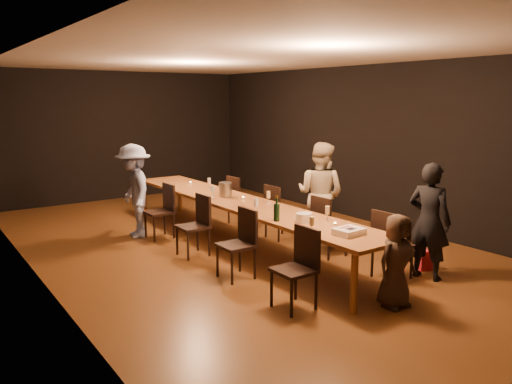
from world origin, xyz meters
TOP-DOWN VIEW (x-y plane):
  - ground at (0.00, 0.00)m, footprint 10.00×10.00m
  - room_shell at (0.00, 0.00)m, footprint 6.04×10.04m
  - table at (0.00, 0.00)m, footprint 0.90×6.00m
  - chair_right_0 at (0.85, -2.40)m, footprint 0.42×0.42m
  - chair_right_1 at (0.85, -1.20)m, footprint 0.42×0.42m
  - chair_right_2 at (0.85, 0.00)m, footprint 0.42×0.42m
  - chair_right_3 at (0.85, 1.20)m, footprint 0.42×0.42m
  - chair_left_0 at (-0.85, -2.40)m, footprint 0.42×0.42m
  - chair_left_1 at (-0.85, -1.20)m, footprint 0.42×0.42m
  - chair_left_2 at (-0.85, 0.00)m, footprint 0.42×0.42m
  - chair_left_3 at (-0.85, 1.20)m, footprint 0.42×0.42m
  - woman_birthday at (1.23, -2.67)m, footprint 0.50×0.64m
  - woman_tan at (1.15, -0.65)m, footprint 0.89×0.99m
  - man_blue at (-1.15, 1.53)m, footprint 0.77×1.13m
  - child at (0.14, -3.04)m, footprint 0.56×0.38m
  - gift_bag_red at (1.50, -2.48)m, footprint 0.27×0.22m
  - gift_bag_blue at (1.33, -2.08)m, footprint 0.25×0.19m
  - birthday_cake at (-0.03, -2.44)m, footprint 0.36×0.29m
  - plate_stack at (-0.07, -1.65)m, footprint 0.22×0.22m
  - champagne_bottle at (-0.32, -1.40)m, footprint 0.11×0.11m
  - ice_bucket at (0.02, 0.44)m, footprint 0.26×0.26m
  - wineglass_0 at (-0.35, -2.13)m, footprint 0.06×0.06m
  - wineglass_1 at (0.22, -1.80)m, footprint 0.06×0.06m
  - wineglass_2 at (-0.27, -0.85)m, footprint 0.06×0.06m
  - wineglass_3 at (0.24, -0.46)m, footprint 0.06×0.06m
  - wineglass_4 at (-0.21, 0.48)m, footprint 0.06×0.06m
  - wineglass_5 at (0.15, 1.20)m, footprint 0.06×0.06m
  - tealight_near at (0.15, -2.02)m, footprint 0.05×0.05m
  - tealight_mid at (0.15, 0.11)m, footprint 0.05×0.05m
  - tealight_far at (0.15, 1.94)m, footprint 0.05×0.05m

SIDE VIEW (x-z plane):
  - ground at x=0.00m, z-range 0.00..0.00m
  - gift_bag_red at x=1.50m, z-range 0.00..0.28m
  - gift_bag_blue at x=1.33m, z-range 0.00..0.29m
  - chair_right_0 at x=0.85m, z-range 0.00..0.93m
  - chair_right_1 at x=0.85m, z-range 0.00..0.93m
  - chair_right_2 at x=0.85m, z-range 0.00..0.93m
  - chair_right_3 at x=0.85m, z-range 0.00..0.93m
  - chair_left_0 at x=-0.85m, z-range 0.00..0.93m
  - chair_left_1 at x=-0.85m, z-range 0.00..0.93m
  - chair_left_2 at x=-0.85m, z-range 0.00..0.93m
  - chair_left_3 at x=-0.85m, z-range 0.00..0.93m
  - child at x=0.14m, z-range 0.00..1.09m
  - table at x=0.00m, z-range 0.33..1.08m
  - tealight_near at x=0.15m, z-range 0.75..0.78m
  - tealight_mid at x=0.15m, z-range 0.75..0.78m
  - tealight_far at x=0.15m, z-range 0.75..0.78m
  - woman_birthday at x=1.23m, z-range 0.00..1.56m
  - birthday_cake at x=-0.03m, z-range 0.75..0.83m
  - man_blue at x=-1.15m, z-range 0.00..1.61m
  - plate_stack at x=-0.07m, z-range 0.75..0.87m
  - woman_tan at x=1.15m, z-range 0.00..1.68m
  - wineglass_0 at x=-0.35m, z-range 0.75..0.96m
  - wineglass_1 at x=0.22m, z-range 0.75..0.96m
  - wineglass_2 at x=-0.27m, z-range 0.75..0.96m
  - wineglass_3 at x=0.24m, z-range 0.75..0.96m
  - wineglass_4 at x=-0.21m, z-range 0.75..0.96m
  - wineglass_5 at x=0.15m, z-range 0.75..0.96m
  - ice_bucket at x=0.02m, z-range 0.75..0.99m
  - champagne_bottle at x=-0.32m, z-range 0.75..1.10m
  - room_shell at x=0.00m, z-range 0.57..3.59m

